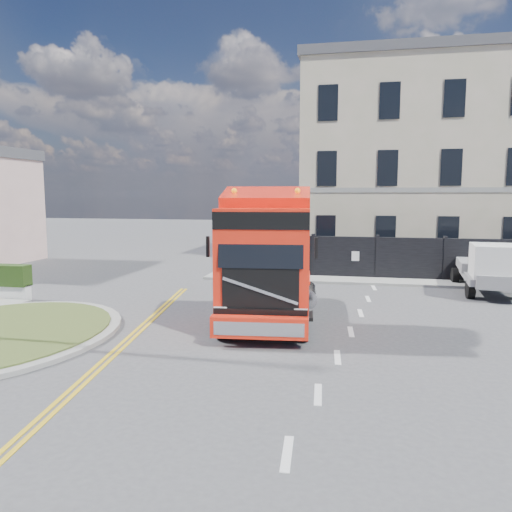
# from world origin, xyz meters

# --- Properties ---
(ground) EXTENTS (120.00, 120.00, 0.00)m
(ground) POSITION_xyz_m (0.00, 0.00, 0.00)
(ground) COLOR #424244
(ground) RESTS_ON ground
(hoarding_fence) EXTENTS (18.80, 0.25, 2.00)m
(hoarding_fence) POSITION_xyz_m (6.55, 9.00, 1.00)
(hoarding_fence) COLOR black
(hoarding_fence) RESTS_ON ground
(georgian_building) EXTENTS (12.30, 10.30, 12.80)m
(georgian_building) POSITION_xyz_m (6.00, 16.50, 5.77)
(georgian_building) COLOR beige
(georgian_building) RESTS_ON ground
(pavement_far) EXTENTS (20.00, 1.60, 0.12)m
(pavement_far) POSITION_xyz_m (6.00, 8.10, 0.06)
(pavement_far) COLOR gray
(pavement_far) RESTS_ON ground
(truck) EXTENTS (3.17, 7.01, 4.07)m
(truck) POSITION_xyz_m (0.41, -0.21, 1.82)
(truck) COLOR black
(truck) RESTS_ON ground
(flatbed_pickup) EXTENTS (2.43, 5.20, 2.10)m
(flatbed_pickup) POSITION_xyz_m (8.37, 5.88, 1.13)
(flatbed_pickup) COLOR slate
(flatbed_pickup) RESTS_ON ground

